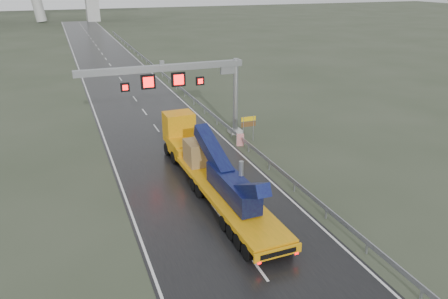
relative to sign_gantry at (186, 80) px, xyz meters
name	(u,v)px	position (x,y,z in m)	size (l,w,h in m)	color
ground	(243,247)	(-2.10, -17.99, -5.61)	(400.00, 400.00, 0.00)	#323A28
road	(127,88)	(-2.10, 22.01, -5.60)	(11.00, 200.00, 0.02)	black
guardrail	(191,97)	(4.00, 12.01, -4.91)	(0.20, 140.00, 1.40)	gray
sign_gantry	(186,80)	(0.00, 0.00, 0.00)	(14.90, 1.20, 7.42)	beige
heavy_haul_truck	(206,162)	(-1.41, -9.54, -3.94)	(3.21, 18.42, 4.31)	orange
exit_sign_pair	(248,124)	(5.00, -2.64, -3.92)	(1.41, 0.08, 2.42)	gray
striped_barrier	(240,140)	(3.90, -3.35, -5.08)	(0.63, 0.34, 1.07)	red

